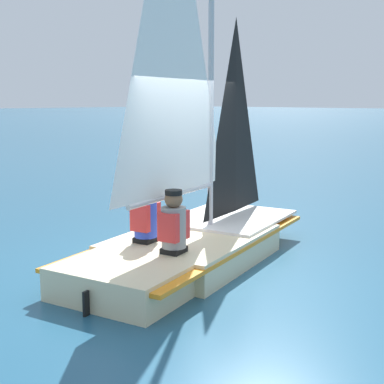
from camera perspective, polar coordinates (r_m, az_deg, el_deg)
ground_plane at (r=7.54m, az=-0.00°, el=-7.41°), size 260.00×260.00×0.00m
sailboat_main at (r=7.35m, az=-0.07°, el=-2.34°), size 4.52×2.70×5.43m
sailor_helm at (r=7.04m, az=-4.97°, el=-3.47°), size 0.39×0.37×1.16m
sailor_crew at (r=6.52m, az=-1.96°, el=-4.42°), size 0.39×0.37×1.16m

